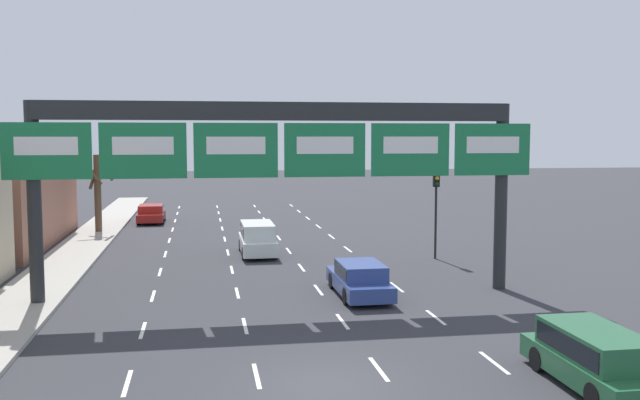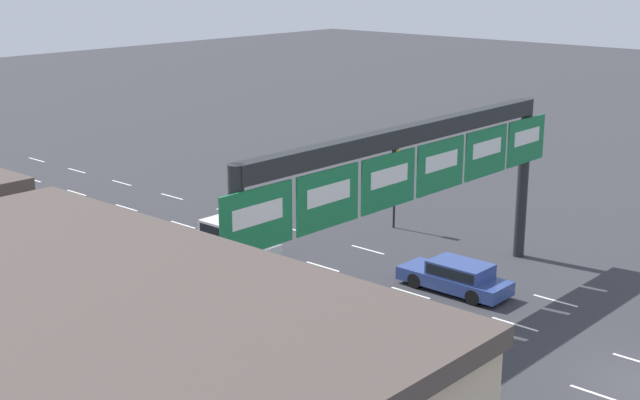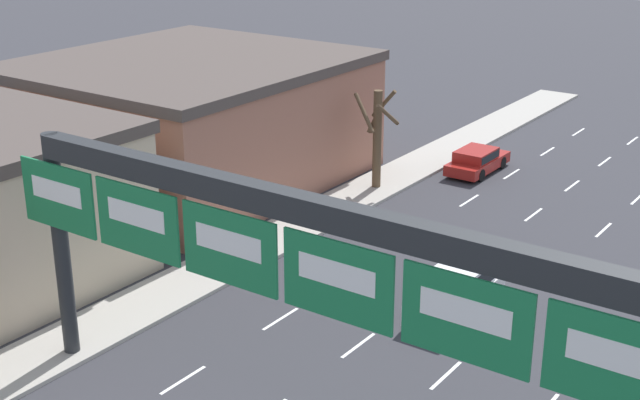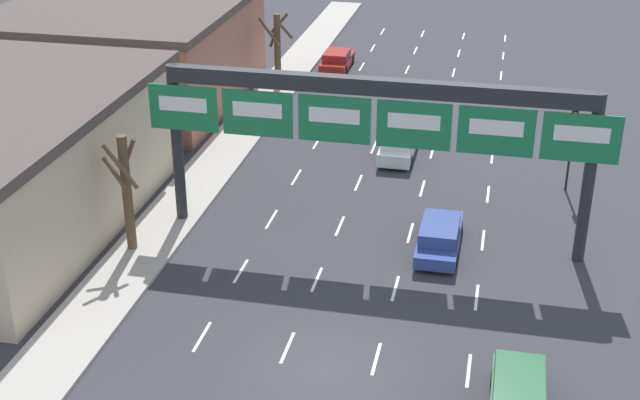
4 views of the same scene
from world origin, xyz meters
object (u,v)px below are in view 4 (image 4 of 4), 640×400
object	(u,v)px
suv_white	(399,140)
tree_bare_closest	(277,47)
tree_bare_second	(126,188)
car_blue	(439,235)
sign_gantry	(375,115)
suv_green	(518,397)
traffic_light_near_gantry	(573,130)
car_red	(337,59)

from	to	relation	value
suv_white	tree_bare_closest	size ratio (longest dim) A/B	0.96
tree_bare_second	car_blue	bearing A→B (deg)	12.58
sign_gantry	car_blue	distance (m)	6.09
suv_green	tree_bare_second	world-z (taller)	tree_bare_second
sign_gantry	tree_bare_second	world-z (taller)	sign_gantry
sign_gantry	traffic_light_near_gantry	distance (m)	11.71
car_blue	suv_white	xyz separation A→B (m)	(-3.19, 10.40, 0.22)
car_blue	tree_bare_closest	xyz separation A→B (m)	(-12.62, 20.17, 2.20)
traffic_light_near_gantry	suv_green	bearing A→B (deg)	-96.55
traffic_light_near_gantry	tree_bare_closest	distance (m)	22.17
suv_green	traffic_light_near_gantry	distance (m)	18.85
traffic_light_near_gantry	tree_bare_second	xyz separation A→B (m)	(-18.90, -10.60, -0.24)
traffic_light_near_gantry	sign_gantry	bearing A→B (deg)	-140.19
traffic_light_near_gantry	car_blue	bearing A→B (deg)	-126.60
suv_green	car_red	size ratio (longest dim) A/B	1.07
tree_bare_second	tree_bare_closest	bearing A→B (deg)	88.51
suv_green	tree_bare_second	bearing A→B (deg)	154.58
sign_gantry	suv_green	bearing A→B (deg)	-59.58
traffic_light_near_gantry	tree_bare_second	size ratio (longest dim) A/B	0.87
suv_white	traffic_light_near_gantry	bearing A→B (deg)	-17.16
suv_green	car_red	distance (m)	38.77
car_red	traffic_light_near_gantry	xyz separation A→B (m)	(15.36, -17.87, 2.58)
tree_bare_closest	car_blue	bearing A→B (deg)	-57.97
car_red	suv_green	bearing A→B (deg)	-70.05
suv_green	car_red	bearing A→B (deg)	109.95
tree_bare_closest	traffic_light_near_gantry	bearing A→B (deg)	-34.36
suv_green	traffic_light_near_gantry	bearing A→B (deg)	83.45
suv_green	car_blue	bearing A→B (deg)	108.03
car_red	tree_bare_closest	distance (m)	6.50
car_blue	traffic_light_near_gantry	size ratio (longest dim) A/B	1.06
sign_gantry	car_red	bearing A→B (deg)	104.71
suv_green	traffic_light_near_gantry	world-z (taller)	traffic_light_near_gantry
sign_gantry	car_red	world-z (taller)	sign_gantry
sign_gantry	car_blue	size ratio (longest dim) A/B	4.13
tree_bare_second	sign_gantry	bearing A→B (deg)	18.05
suv_green	suv_white	distance (m)	22.36
suv_white	traffic_light_near_gantry	xyz separation A→B (m)	(8.88, -2.74, 2.33)
car_red	tree_bare_second	world-z (taller)	tree_bare_second
tree_bare_closest	tree_bare_second	size ratio (longest dim) A/B	0.93
traffic_light_near_gantry	tree_bare_second	world-z (taller)	tree_bare_second
sign_gantry	car_red	distance (m)	26.55
suv_white	tree_bare_second	world-z (taller)	tree_bare_second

